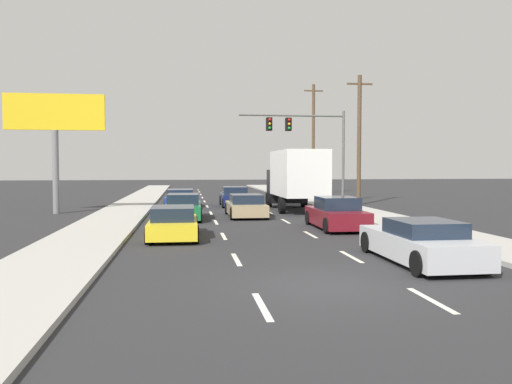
{
  "coord_description": "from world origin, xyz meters",
  "views": [
    {
      "loc": [
        -3.13,
        -11.07,
        2.65
      ],
      "look_at": [
        0.84,
        17.94,
        1.22
      ],
      "focal_mm": 36.19,
      "sensor_mm": 36.0,
      "label": 1
    }
  ],
  "objects": [
    {
      "name": "car_yellow",
      "position": [
        -3.59,
        8.29,
        0.55
      ],
      "size": [
        1.86,
        4.28,
        1.18
      ],
      "color": "yellow",
      "rests_on": "ground_plane"
    },
    {
      "name": "lane_markings",
      "position": [
        0.0,
        20.99,
        0.0
      ],
      "size": [
        3.54,
        57.0,
        0.01
      ],
      "color": "silver",
      "rests_on": "ground_plane"
    },
    {
      "name": "roadside_billboard",
      "position": [
        -10.39,
        19.3,
        5.01
      ],
      "size": [
        5.49,
        0.36,
        6.75
      ],
      "color": "slate",
      "rests_on": "ground_plane"
    },
    {
      "name": "car_silver",
      "position": [
        3.29,
        2.33,
        0.56
      ],
      "size": [
        1.95,
        4.68,
        1.2
      ],
      "color": "#B7BABF",
      "rests_on": "ground_plane"
    },
    {
      "name": "car_navy",
      "position": [
        0.13,
        23.4,
        0.61
      ],
      "size": [
        1.88,
        4.1,
        1.32
      ],
      "color": "#141E4C",
      "rests_on": "ground_plane"
    },
    {
      "name": "ground_plane",
      "position": [
        0.0,
        25.0,
        0.0
      ],
      "size": [
        140.0,
        140.0,
        0.0
      ],
      "primitive_type": "plane",
      "color": "#2B2B2D"
    },
    {
      "name": "car_blue",
      "position": [
        -3.47,
        23.18,
        0.56
      ],
      "size": [
        2.01,
        4.65,
        1.19
      ],
      "color": "#1E389E",
      "rests_on": "ground_plane"
    },
    {
      "name": "sidewalk_left",
      "position": [
        -6.68,
        20.0,
        0.07
      ],
      "size": [
        2.86,
        80.0,
        0.14
      ],
      "primitive_type": "cube",
      "color": "#B2AFA8",
      "rests_on": "ground_plane"
    },
    {
      "name": "car_green",
      "position": [
        -3.25,
        15.19,
        0.59
      ],
      "size": [
        1.95,
        4.63,
        1.29
      ],
      "color": "#196B38",
      "rests_on": "ground_plane"
    },
    {
      "name": "box_truck",
      "position": [
        3.45,
        19.36,
        2.06
      ],
      "size": [
        2.7,
        7.36,
        3.61
      ],
      "color": "white",
      "rests_on": "ground_plane"
    },
    {
      "name": "utility_pole_far",
      "position": [
        8.87,
        36.64,
        5.34
      ],
      "size": [
        1.8,
        0.28,
        10.4
      ],
      "color": "brown",
      "rests_on": "ground_plane"
    },
    {
      "name": "car_tan",
      "position": [
        0.04,
        16.0,
        0.55
      ],
      "size": [
        1.94,
        4.33,
        1.2
      ],
      "color": "tan",
      "rests_on": "ground_plane"
    },
    {
      "name": "sidewalk_right",
      "position": [
        6.68,
        20.0,
        0.07
      ],
      "size": [
        2.86,
        80.0,
        0.14
      ],
      "primitive_type": "cube",
      "color": "#B2AFA8",
      "rests_on": "ground_plane"
    },
    {
      "name": "traffic_signal_mast",
      "position": [
        5.31,
        26.22,
        5.16
      ],
      "size": [
        7.93,
        0.69,
        6.81
      ],
      "color": "#595B56",
      "rests_on": "ground_plane"
    },
    {
      "name": "utility_pole_mid",
      "position": [
        8.76,
        23.28,
        4.6
      ],
      "size": [
        1.8,
        0.28,
        8.93
      ],
      "color": "brown",
      "rests_on": "ground_plane"
    },
    {
      "name": "car_maroon",
      "position": [
        3.28,
        10.26,
        0.61
      ],
      "size": [
        1.94,
        4.39,
        1.37
      ],
      "color": "maroon",
      "rests_on": "ground_plane"
    }
  ]
}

